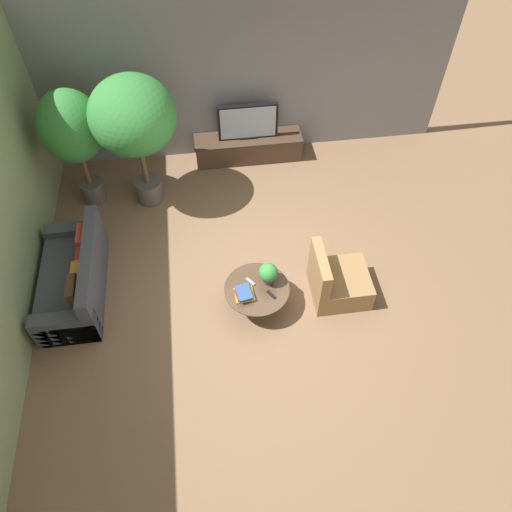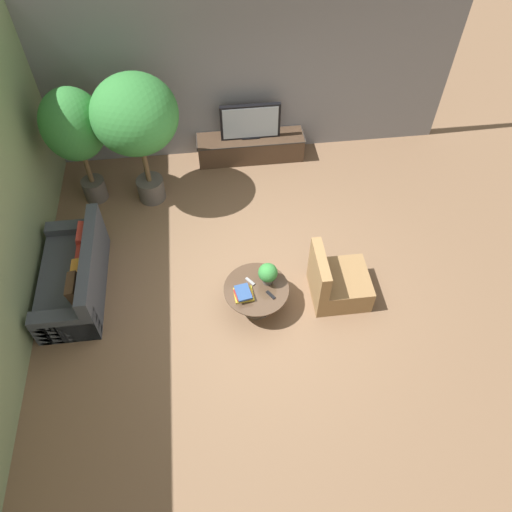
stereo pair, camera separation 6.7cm
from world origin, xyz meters
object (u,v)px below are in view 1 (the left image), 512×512
at_px(media_console, 248,147).
at_px(potted_palm_tall, 72,130).
at_px(television, 248,122).
at_px(potted_plant_tabletop, 268,273).
at_px(armchair_wicker, 337,282).
at_px(potted_palm_corner, 133,119).
at_px(coffee_table, 257,294).
at_px(couch_by_wall, 75,279).

xyz_separation_m(media_console, potted_palm_tall, (-2.73, -0.74, 1.19)).
distance_m(television, potted_plant_tabletop, 3.17).
height_order(armchair_wicker, potted_palm_corner, potted_palm_corner).
distance_m(media_console, television, 0.54).
bearing_deg(potted_palm_corner, media_console, 25.39).
bearing_deg(media_console, coffee_table, -94.97).
relative_size(media_console, armchair_wicker, 2.25).
height_order(coffee_table, potted_palm_corner, potted_palm_corner).
bearing_deg(potted_palm_tall, television, 15.06).
distance_m(couch_by_wall, potted_plant_tabletop, 2.77).
height_order(media_console, armchair_wicker, armchair_wicker).
distance_m(armchair_wicker, potted_palm_corner, 3.79).
distance_m(coffee_table, potted_plant_tabletop, 0.37).
xyz_separation_m(coffee_table, potted_plant_tabletop, (0.17, 0.09, 0.32)).
xyz_separation_m(media_console, couch_by_wall, (-2.82, -2.67, 0.05)).
bearing_deg(coffee_table, couch_by_wall, 166.89).
height_order(television, coffee_table, television).
bearing_deg(potted_plant_tabletop, media_console, 87.93).
bearing_deg(potted_palm_tall, potted_palm_corner, -6.66).
bearing_deg(television, potted_palm_corner, -154.65).
height_order(media_console, television, television).
bearing_deg(coffee_table, potted_palm_corner, 121.98).
xyz_separation_m(armchair_wicker, potted_palm_corner, (-2.66, 2.35, 1.34)).
height_order(coffee_table, potted_palm_tall, potted_palm_tall).
height_order(couch_by_wall, potted_palm_tall, potted_palm_tall).
bearing_deg(couch_by_wall, armchair_wicker, 81.87).
height_order(couch_by_wall, armchair_wicker, armchair_wicker).
xyz_separation_m(television, couch_by_wall, (-2.82, -2.66, -0.49)).
relative_size(couch_by_wall, armchair_wicker, 2.10).
xyz_separation_m(couch_by_wall, potted_palm_corner, (1.04, 1.82, 1.32)).
bearing_deg(potted_palm_corner, television, 25.35).
height_order(television, potted_palm_corner, potted_palm_corner).
relative_size(media_console, couch_by_wall, 1.07).
bearing_deg(armchair_wicker, potted_plant_tabletop, 88.24).
bearing_deg(media_console, armchair_wicker, -74.66).
bearing_deg(couch_by_wall, potted_palm_tall, 177.36).
relative_size(coffee_table, armchair_wicker, 1.05).
bearing_deg(potted_palm_tall, armchair_wicker, -34.22).
height_order(television, potted_plant_tabletop, television).
bearing_deg(couch_by_wall, media_console, 133.35).
relative_size(media_console, potted_palm_corner, 0.85).
xyz_separation_m(television, potted_palm_corner, (-1.79, -0.85, 0.83)).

